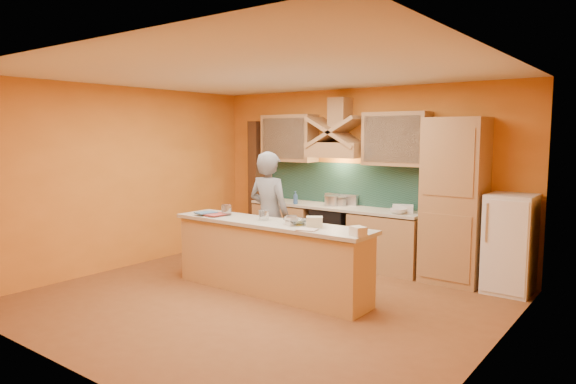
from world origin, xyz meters
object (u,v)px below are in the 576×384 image
Objects in this scene: stove at (334,234)px; kitchen_scale at (291,221)px; fridge at (510,244)px; person at (269,216)px; mixing_bowl at (296,222)px.

stove is 2.11m from kitchen_scale.
fridge is at bearing 0.00° from stove.
fridge is 10.33× the size of kitchen_scale.
mixing_bowl is (0.82, -0.48, 0.06)m from person.
kitchen_scale is 0.45× the size of mixing_bowl.
stove is 2.05m from mixing_bowl.
person reaches higher than stove.
fridge is 0.71× the size of person.
fridge is 2.90m from kitchen_scale.
stove is 7.15× the size of kitchen_scale.
person is 0.98m from kitchen_scale.
kitchen_scale is 0.07m from mixing_bowl.
mixing_bowl is at bearing -138.09° from fridge.
stove is 3.21× the size of mixing_bowl.
fridge reaches higher than mixing_bowl.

